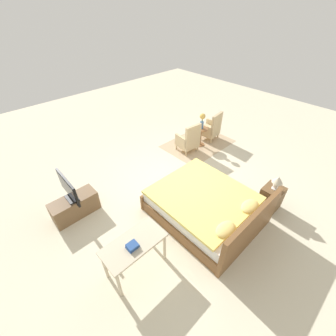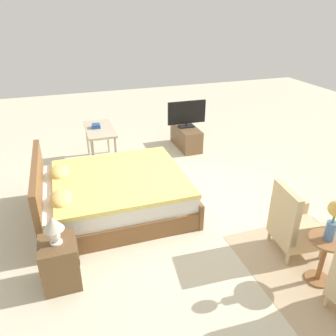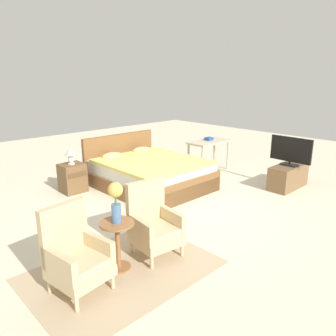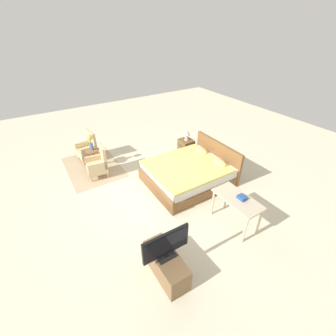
# 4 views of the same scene
# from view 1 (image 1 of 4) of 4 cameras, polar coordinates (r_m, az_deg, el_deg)

# --- Properties ---
(ground_plane) EXTENTS (16.00, 16.00, 0.00)m
(ground_plane) POSITION_cam_1_polar(r_m,az_deg,el_deg) (5.63, 3.09, -5.09)
(ground_plane) COLOR beige
(floor_rug) EXTENTS (2.10, 1.50, 0.01)m
(floor_rug) POSITION_cam_1_polar(r_m,az_deg,el_deg) (7.35, 7.60, 6.14)
(floor_rug) COLOR tan
(floor_rug) RESTS_ON ground_plane
(bed) EXTENTS (1.80, 2.16, 0.96)m
(bed) POSITION_cam_1_polar(r_m,az_deg,el_deg) (4.85, 9.75, -9.72)
(bed) COLOR brown
(bed) RESTS_ON ground_plane
(armchair_by_window_left) EXTENTS (0.61, 0.61, 0.92)m
(armchair_by_window_left) POSITION_cam_1_polar(r_m,az_deg,el_deg) (7.51, 10.89, 9.85)
(armchair_by_window_left) COLOR #CCB284
(armchair_by_window_left) RESTS_ON floor_rug
(armchair_by_window_right) EXTENTS (0.60, 0.60, 0.92)m
(armchair_by_window_right) POSITION_cam_1_polar(r_m,az_deg,el_deg) (6.76, 5.28, 7.06)
(armchair_by_window_right) COLOR #CCB284
(armchair_by_window_right) RESTS_ON floor_rug
(side_table) EXTENTS (0.40, 0.40, 0.59)m
(side_table) POSITION_cam_1_polar(r_m,az_deg,el_deg) (7.12, 8.31, 8.40)
(side_table) COLOR #936038
(side_table) RESTS_ON ground_plane
(flower_vase) EXTENTS (0.17, 0.17, 0.48)m
(flower_vase) POSITION_cam_1_polar(r_m,az_deg,el_deg) (6.89, 8.70, 12.10)
(flower_vase) COLOR #4C709E
(flower_vase) RESTS_ON side_table
(nightstand) EXTENTS (0.44, 0.41, 0.56)m
(nightstand) POSITION_cam_1_polar(r_m,az_deg,el_deg) (5.48, 24.65, -6.91)
(nightstand) COLOR brown
(nightstand) RESTS_ON ground_plane
(table_lamp) EXTENTS (0.22, 0.22, 0.33)m
(table_lamp) POSITION_cam_1_polar(r_m,az_deg,el_deg) (5.17, 26.07, -3.00)
(table_lamp) COLOR silver
(table_lamp) RESTS_ON nightstand
(tv_stand) EXTENTS (0.96, 0.40, 0.47)m
(tv_stand) POSITION_cam_1_polar(r_m,az_deg,el_deg) (5.27, -22.54, -8.98)
(tv_stand) COLOR brown
(tv_stand) RESTS_ON ground_plane
(tv_flatscreen) EXTENTS (0.21, 0.84, 0.57)m
(tv_flatscreen) POSITION_cam_1_polar(r_m,az_deg,el_deg) (4.92, -24.02, -4.73)
(tv_flatscreen) COLOR black
(tv_flatscreen) RESTS_ON tv_stand
(vanity_desk) EXTENTS (1.04, 0.52, 0.73)m
(vanity_desk) POSITION_cam_1_polar(r_m,az_deg,el_deg) (3.87, -8.60, -19.16)
(vanity_desk) COLOR beige
(vanity_desk) RESTS_ON ground_plane
(book_stack) EXTENTS (0.19, 0.15, 0.07)m
(book_stack) POSITION_cam_1_polar(r_m,az_deg,el_deg) (3.71, -9.02, -18.96)
(book_stack) COLOR #284C8E
(book_stack) RESTS_ON vanity_desk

